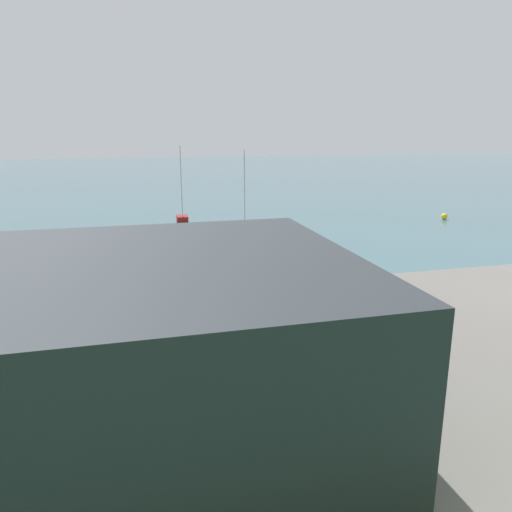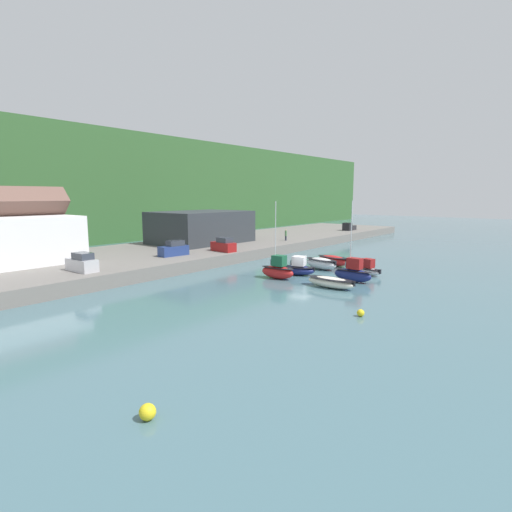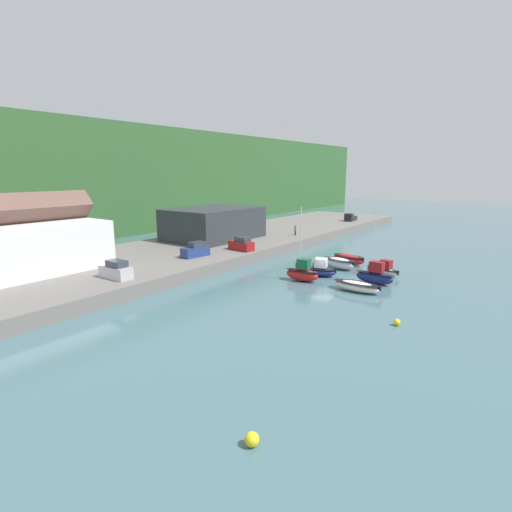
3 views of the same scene
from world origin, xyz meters
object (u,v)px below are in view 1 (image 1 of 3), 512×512
object	(u,v)px
moored_boat_0	(244,250)
moored_boat_1	(201,254)
mooring_buoy_1	(444,216)
mooring_buoy_0	(283,224)
moored_boat_3	(89,261)
parked_car_0	(361,291)
moored_boat_5	(183,234)
moored_boat_6	(132,241)
moored_boat_2	(135,257)
parked_car_1	(214,288)
moored_boat_4	(228,237)

from	to	relation	value
moored_boat_0	moored_boat_1	xyz separation A→B (m)	(3.54, -0.62, -0.22)
mooring_buoy_1	mooring_buoy_0	bearing A→B (deg)	-2.26
moored_boat_0	moored_boat_3	size ratio (longest dim) A/B	1.66
moored_boat_0	parked_car_0	bearing A→B (deg)	95.86
moored_boat_5	moored_boat_6	xyz separation A→B (m)	(4.91, 0.38, -0.34)
mooring_buoy_1	parked_car_0	bearing A→B (deg)	48.78
moored_boat_2	parked_car_1	bearing A→B (deg)	115.39
moored_boat_1	mooring_buoy_1	size ratio (longest dim) A/B	6.46
moored_boat_5	mooring_buoy_0	xyz separation A→B (m)	(-12.44, -6.69, -0.78)
moored_boat_4	moored_boat_2	bearing A→B (deg)	36.68
mooring_buoy_0	mooring_buoy_1	size ratio (longest dim) A/B	0.81
moored_boat_2	mooring_buoy_0	bearing A→B (deg)	-131.28
moored_boat_1	moored_boat_2	distance (m)	5.50
moored_boat_1	moored_boat_3	size ratio (longest dim) A/B	0.88
moored_boat_1	parked_car_0	bearing A→B (deg)	93.18
moored_boat_5	moored_boat_0	bearing A→B (deg)	120.63
moored_boat_3	parked_car_1	distance (m)	16.75
moored_boat_6	mooring_buoy_0	bearing A→B (deg)	-147.28
moored_boat_2	moored_boat_4	bearing A→B (deg)	-134.50
moored_boat_5	moored_boat_1	bearing A→B (deg)	98.12
moored_boat_0	moored_boat_2	xyz separation A→B (m)	(9.03, -0.96, -0.26)
moored_boat_6	mooring_buoy_0	xyz separation A→B (m)	(-17.35, -7.07, -0.45)
moored_boat_3	moored_boat_5	world-z (taller)	moored_boat_5
moored_boat_4	parked_car_1	bearing A→B (deg)	77.84
moored_boat_1	moored_boat_4	xyz separation A→B (m)	(-3.71, -6.86, -0.26)
moored_boat_4	mooring_buoy_1	bearing A→B (deg)	-166.28
moored_boat_0	moored_boat_6	distance (m)	11.91
moored_boat_2	parked_car_0	bearing A→B (deg)	134.35
moored_boat_4	parked_car_0	distance (m)	24.10
parked_car_1	mooring_buoy_1	bearing A→B (deg)	-134.33
moored_boat_1	parked_car_0	size ratio (longest dim) A/B	1.16
moored_boat_2	mooring_buoy_1	size ratio (longest dim) A/B	6.92
moored_boat_2	moored_boat_5	world-z (taller)	moored_boat_5
moored_boat_0	moored_boat_5	bearing A→B (deg)	-65.75
moored_boat_3	mooring_buoy_1	size ratio (longest dim) A/B	7.33
parked_car_1	mooring_buoy_0	xyz separation A→B (m)	(-13.18, -28.63, -2.26)
moored_boat_4	moored_boat_6	size ratio (longest dim) A/B	1.37
mooring_buoy_0	mooring_buoy_1	bearing A→B (deg)	177.74
moored_boat_0	moored_boat_2	size ratio (longest dim) A/B	1.75
moored_boat_5	mooring_buoy_0	world-z (taller)	moored_boat_5
moored_boat_4	moored_boat_5	world-z (taller)	moored_boat_5
moored_boat_2	parked_car_0	world-z (taller)	parked_car_0
moored_boat_1	mooring_buoy_1	world-z (taller)	moored_boat_1
moored_boat_0	mooring_buoy_0	world-z (taller)	moored_boat_0
moored_boat_3	parked_car_0	world-z (taller)	parked_car_0
moored_boat_2	moored_boat_3	world-z (taller)	moored_boat_2
moored_boat_0	mooring_buoy_1	xyz separation A→B (m)	(-29.26, -13.85, -0.72)
moored_boat_0	mooring_buoy_0	size ratio (longest dim) A/B	15.05
moored_boat_1	moored_boat_6	distance (m)	8.97
parked_car_0	moored_boat_2	bearing A→B (deg)	-139.89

